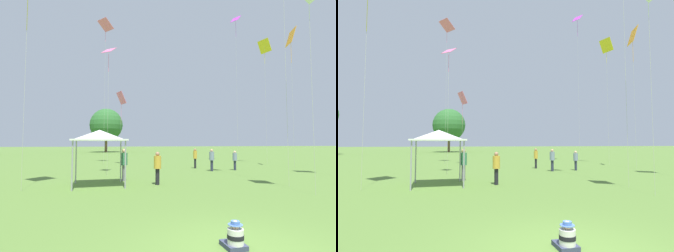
# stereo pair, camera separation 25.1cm
# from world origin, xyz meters

# --- Properties ---
(seated_toddler) EXTENTS (0.44, 0.54, 0.58)m
(seated_toddler) POSITION_xyz_m (0.01, 0.26, 0.23)
(seated_toddler) COLOR #383D56
(seated_toddler) RESTS_ON ground
(person_standing_0) EXTENTS (0.55, 0.55, 1.84)m
(person_standing_0) POSITION_xyz_m (-1.74, 10.62, 1.10)
(person_standing_0) COLOR slate
(person_standing_0) RESTS_ON ground
(person_standing_1) EXTENTS (0.36, 0.36, 1.71)m
(person_standing_1) POSITION_xyz_m (4.65, 16.78, 1.03)
(person_standing_1) COLOR black
(person_standing_1) RESTS_ON ground
(person_standing_2) EXTENTS (0.52, 0.52, 1.71)m
(person_standing_2) POSITION_xyz_m (5.21, 14.39, 1.01)
(person_standing_2) COLOR #282D42
(person_standing_2) RESTS_ON ground
(person_standing_4) EXTENTS (0.53, 0.53, 1.72)m
(person_standing_4) POSITION_xyz_m (-0.09, 8.79, 1.02)
(person_standing_4) COLOR black
(person_standing_4) RESTS_ON ground
(person_standing_5) EXTENTS (0.40, 0.40, 1.56)m
(person_standing_5) POSITION_xyz_m (7.29, 14.65, 0.92)
(person_standing_5) COLOR #282D42
(person_standing_5) RESTS_ON ground
(canopy_tent) EXTENTS (2.83, 2.83, 2.87)m
(canopy_tent) POSITION_xyz_m (-3.09, 9.14, 2.57)
(canopy_tent) COLOR white
(canopy_tent) RESTS_ON ground
(kite_0) EXTENTS (0.95, 1.51, 13.17)m
(kite_0) POSITION_xyz_m (13.45, 19.61, 12.28)
(kite_0) COLOR yellow
(kite_0) RESTS_ON ground
(kite_1) EXTENTS (1.76, 1.79, 15.05)m
(kite_1) POSITION_xyz_m (-3.17, 22.73, 14.29)
(kite_1) COLOR pink
(kite_1) RESTS_ON ground
(kite_3) EXTENTS (1.02, 1.44, 7.37)m
(kite_3) POSITION_xyz_m (-1.48, 21.94, 6.65)
(kite_3) COLOR pink
(kite_3) RESTS_ON ground
(kite_4) EXTENTS (0.85, 1.54, 12.23)m
(kite_4) POSITION_xyz_m (12.91, 14.78, 11.32)
(kite_4) COLOR orange
(kite_4) RESTS_ON ground
(kite_5) EXTENTS (1.07, 1.05, 8.87)m
(kite_5) POSITION_xyz_m (-2.72, 13.42, 8.29)
(kite_5) COLOR pink
(kite_5) RESTS_ON ground
(kite_9) EXTENTS (1.17, 1.27, 16.99)m
(kite_9) POSITION_xyz_m (11.57, 22.34, 15.89)
(kite_9) COLOR #B738C6
(kite_9) RESTS_ON ground
(distant_tree_1) EXTENTS (7.59, 7.59, 10.18)m
(distant_tree_1) POSITION_xyz_m (-3.42, 57.84, 6.37)
(distant_tree_1) COLOR brown
(distant_tree_1) RESTS_ON ground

